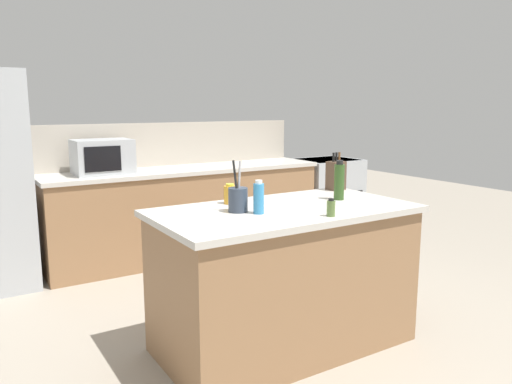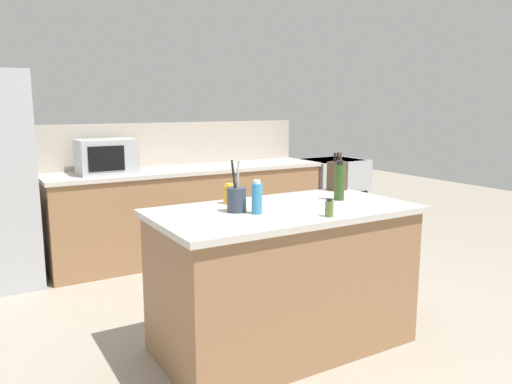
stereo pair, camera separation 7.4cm
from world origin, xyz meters
name	(u,v)px [view 2 (the right image)]	position (x,y,z in m)	size (l,w,h in m)	color
ground_plane	(283,344)	(0.00, 0.00, 0.00)	(14.00, 14.00, 0.00)	gray
back_counter_run	(191,212)	(0.30, 2.20, 0.47)	(2.94, 0.66, 0.94)	#936B47
wall_backsplash	(178,144)	(0.30, 2.52, 1.17)	(2.90, 0.03, 0.46)	#B2A899
kitchen_island	(283,278)	(0.00, 0.00, 0.47)	(1.68, 0.89, 0.94)	#936B47
range_oven	(331,196)	(2.19, 2.20, 0.47)	(0.76, 0.65, 0.92)	#ADB2B7
microwave	(106,156)	(-0.56, 2.20, 1.10)	(0.53, 0.39, 0.33)	#ADB2B7
knife_block	(337,175)	(0.73, 0.35, 1.05)	(0.14, 0.11, 0.29)	#4C3828
utensil_crock	(237,199)	(-0.31, 0.05, 1.02)	(0.12, 0.12, 0.32)	#333D4C
olive_oil_bottle	(339,181)	(0.48, 0.03, 1.07)	(0.07, 0.07, 0.28)	#2D4C1E
dish_soap_bottle	(257,198)	(-0.23, -0.06, 1.04)	(0.07, 0.07, 0.21)	#3384BC
spice_jar_oregano	(329,208)	(0.09, -0.34, 0.99)	(0.05, 0.05, 0.11)	#567038
honey_jar	(229,194)	(-0.23, 0.30, 1.00)	(0.08, 0.08, 0.13)	gold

